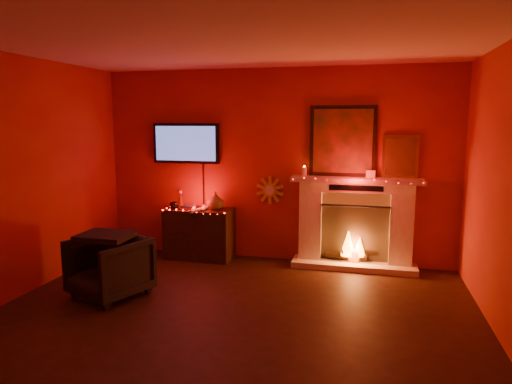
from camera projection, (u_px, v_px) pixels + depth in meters
room at (217, 192)px, 4.03m from camera, size 5.00×5.00×5.00m
fireplace at (355, 214)px, 6.15m from camera, size 1.72×0.40×2.18m
tv at (186, 144)px, 6.65m from camera, size 1.00×0.07×1.24m
sunburst_clock at (270, 190)px, 6.48m from camera, size 0.40×0.03×0.40m
console_table at (200, 231)px, 6.59m from camera, size 0.95×0.60×0.98m
armchair at (109, 267)px, 5.13m from camera, size 0.96×0.98×0.69m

